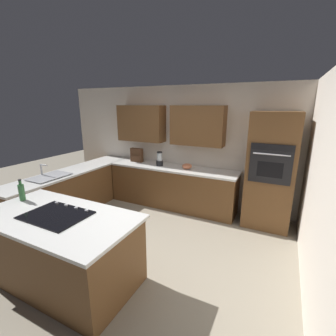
{
  "coord_description": "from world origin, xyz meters",
  "views": [
    {
      "loc": [
        -2.0,
        2.7,
        2.2
      ],
      "look_at": [
        -0.07,
        -1.19,
        1.03
      ],
      "focal_mm": 25.09,
      "sensor_mm": 36.0,
      "label": 1
    }
  ],
  "objects": [
    {
      "name": "lower_cabinets_back",
      "position": [
        0.1,
        -1.72,
        0.43
      ],
      "size": [
        2.8,
        0.6,
        0.86
      ],
      "primitive_type": "cube",
      "color": "brown",
      "rests_on": "ground"
    },
    {
      "name": "blender",
      "position": [
        0.4,
        -1.72,
        1.03
      ],
      "size": [
        0.15,
        0.15,
        0.31
      ],
      "color": "black",
      "rests_on": "countertop_back"
    },
    {
      "name": "oil_bottle",
      "position": [
        1.19,
        0.86,
        1.03
      ],
      "size": [
        0.08,
        0.08,
        0.31
      ],
      "color": "#336B38",
      "rests_on": "island_top"
    },
    {
      "name": "sink_unit",
      "position": [
        1.83,
        -0.04,
        0.92
      ],
      "size": [
        0.46,
        0.7,
        0.23
      ],
      "color": "#515456",
      "rests_on": "countertop_side"
    },
    {
      "name": "island_base",
      "position": [
        0.37,
        0.98,
        0.43
      ],
      "size": [
        1.94,
        0.97,
        0.86
      ],
      "primitive_type": "cube",
      "color": "brown",
      "rests_on": "ground"
    },
    {
      "name": "wall_back",
      "position": [
        0.08,
        -2.04,
        1.44
      ],
      "size": [
        6.0,
        0.44,
        2.6
      ],
      "color": "silver",
      "rests_on": "ground"
    },
    {
      "name": "cooktop",
      "position": [
        0.37,
        0.97,
        0.91
      ],
      "size": [
        0.76,
        0.56,
        0.03
      ],
      "color": "black",
      "rests_on": "island_top"
    },
    {
      "name": "island_top",
      "position": [
        0.37,
        0.98,
        0.88
      ],
      "size": [
        2.02,
        1.05,
        0.04
      ],
      "primitive_type": "cube",
      "color": "silver",
      "rests_on": "island_base"
    },
    {
      "name": "wall_oven",
      "position": [
        -1.85,
        -1.72,
        1.05
      ],
      "size": [
        0.8,
        0.66,
        2.09
      ],
      "color": "brown",
      "rests_on": "ground"
    },
    {
      "name": "mixing_bowl",
      "position": [
        -0.25,
        -1.72,
        0.96
      ],
      "size": [
        0.21,
        0.21,
        0.11
      ],
      "primitive_type": "ellipsoid",
      "color": "#CC724C",
      "rests_on": "countertop_back"
    },
    {
      "name": "wall_left",
      "position": [
        -2.45,
        -0.3,
        1.3
      ],
      "size": [
        0.1,
        4.0,
        2.6
      ],
      "primitive_type": "cube",
      "color": "silver",
      "rests_on": "ground"
    },
    {
      "name": "lower_cabinets_side",
      "position": [
        1.82,
        -0.55,
        0.43
      ],
      "size": [
        0.6,
        2.9,
        0.86
      ],
      "primitive_type": "cube",
      "color": "brown",
      "rests_on": "ground"
    },
    {
      "name": "countertop_back",
      "position": [
        0.1,
        -1.72,
        0.88
      ],
      "size": [
        2.84,
        0.64,
        0.04
      ],
      "primitive_type": "cube",
      "color": "silver",
      "rests_on": "lower_cabinets_back"
    },
    {
      "name": "countertop_side",
      "position": [
        1.82,
        -0.55,
        0.88
      ],
      "size": [
        0.64,
        2.94,
        0.04
      ],
      "primitive_type": "cube",
      "color": "silver",
      "rests_on": "lower_cabinets_side"
    },
    {
      "name": "ground_plane",
      "position": [
        0.0,
        0.0,
        0.0
      ],
      "size": [
        14.0,
        14.0,
        0.0
      ],
      "primitive_type": "plane",
      "color": "#9E937F"
    },
    {
      "name": "spice_rack",
      "position": [
        1.05,
        -1.8,
        1.06
      ],
      "size": [
        0.3,
        0.11,
        0.32
      ],
      "color": "#472B19",
      "rests_on": "countertop_back"
    }
  ]
}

